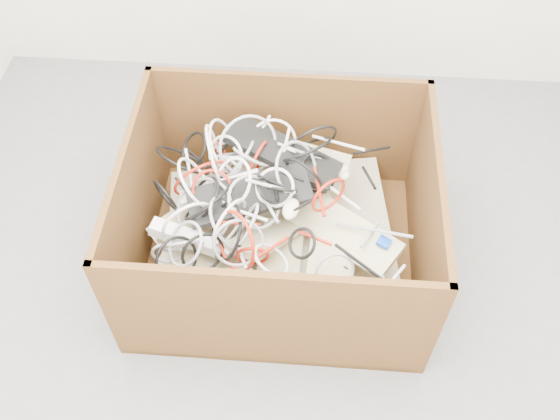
# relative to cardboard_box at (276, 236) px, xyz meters

# --- Properties ---
(ground) EXTENTS (3.00, 3.00, 0.00)m
(ground) POSITION_rel_cardboard_box_xyz_m (-0.03, -0.29, -0.15)
(ground) COLOR #57585A
(ground) RESTS_ON ground
(room_shell) EXTENTS (3.04, 3.04, 2.50)m
(room_shell) POSITION_rel_cardboard_box_xyz_m (-0.03, -0.29, 1.10)
(room_shell) COLOR silver
(room_shell) RESTS_ON ground
(cardboard_box) EXTENTS (1.12, 0.93, 0.60)m
(cardboard_box) POSITION_rel_cardboard_box_xyz_m (0.00, 0.00, 0.00)
(cardboard_box) COLOR #3A280E
(cardboard_box) RESTS_ON ground
(keyboard_pile) EXTENTS (1.00, 0.82, 0.34)m
(keyboard_pile) POSITION_rel_cardboard_box_xyz_m (0.01, -0.00, 0.13)
(keyboard_pile) COLOR #C4B58A
(keyboard_pile) RESTS_ON cardboard_box
(mice_scatter) EXTENTS (0.64, 0.59, 0.20)m
(mice_scatter) POSITION_rel_cardboard_box_xyz_m (0.04, 0.01, 0.20)
(mice_scatter) COLOR beige
(mice_scatter) RESTS_ON keyboard_pile
(power_strip_left) EXTENTS (0.32, 0.13, 0.13)m
(power_strip_left) POSITION_rel_cardboard_box_xyz_m (-0.21, 0.05, 0.21)
(power_strip_left) COLOR white
(power_strip_left) RESTS_ON keyboard_pile
(power_strip_right) EXTENTS (0.31, 0.12, 0.10)m
(power_strip_right) POSITION_rel_cardboard_box_xyz_m (-0.30, -0.16, 0.18)
(power_strip_right) COLOR white
(power_strip_right) RESTS_ON keyboard_pile
(vga_plug) EXTENTS (0.06, 0.06, 0.03)m
(vga_plug) POSITION_rel_cardboard_box_xyz_m (0.40, -0.13, 0.19)
(vga_plug) COLOR blue
(vga_plug) RESTS_ON keyboard_pile
(cable_tangle) EXTENTS (0.99, 0.80, 0.40)m
(cable_tangle) POSITION_rel_cardboard_box_xyz_m (-0.14, 0.03, 0.24)
(cable_tangle) COLOR black
(cable_tangle) RESTS_ON keyboard_pile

